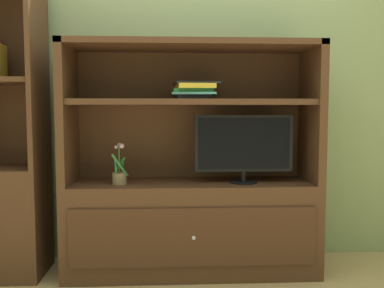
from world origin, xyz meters
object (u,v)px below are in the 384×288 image
Objects in this scene: magazine_stack at (194,91)px; bookshelf_tall at (8,178)px; media_console at (192,200)px; potted_plant at (119,175)px; tv_monitor at (244,146)px.

magazine_stack is 1.31m from bookshelf_tall.
media_console reaches higher than potted_plant.
magazine_stack reaches higher than tv_monitor.
bookshelf_tall is (-1.19, 0.01, -0.56)m from magazine_stack.
potted_plant is at bearing -5.53° from bookshelf_tall.
media_console is 1.18m from bookshelf_tall.
magazine_stack is 0.19× the size of bookshelf_tall.
media_console is 0.49m from potted_plant.
bookshelf_tall reaches higher than media_console.
media_console is 2.58× the size of tv_monitor.
media_console is 6.24× the size of potted_plant.
media_console reaches higher than magazine_stack.
magazine_stack is (-0.31, 0.05, 0.35)m from tv_monitor.
magazine_stack reaches higher than potted_plant.
tv_monitor is 1.76× the size of magazine_stack.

